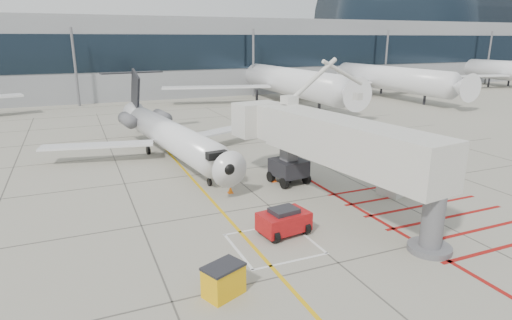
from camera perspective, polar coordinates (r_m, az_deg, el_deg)
name	(u,v)px	position (r m, az deg, el deg)	size (l,w,h in m)	color
ground_plane	(298,230)	(24.37, 5.63, -9.25)	(260.00, 260.00, 0.00)	gray
regional_jet	(177,124)	(36.11, -10.45, 4.80)	(21.40, 26.99, 7.07)	white
jet_bridge	(346,151)	(26.41, 11.91, 1.14)	(8.88, 18.75, 7.50)	silver
pushback_tug	(284,220)	(23.54, 3.72, -8.03)	(2.69, 1.68, 1.57)	#AC1013
spill_bin	(224,280)	(18.41, -4.35, -15.67)	(1.60, 1.07, 1.38)	#E6A80C
baggage_cart	(293,172)	(32.35, 5.01, -1.60)	(1.99, 1.26, 1.26)	slate
ground_power_unit	(398,178)	(31.08, 18.39, -2.26)	(2.70, 1.58, 2.14)	beige
cone_nose	(230,189)	(29.69, -3.43, -3.94)	(0.37, 0.37, 0.52)	orange
cone_side	(274,178)	(31.95, 2.40, -2.44)	(0.40, 0.40, 0.56)	#DF480B
terminal_building	(178,55)	(91.70, -10.32, 13.57)	(180.00, 28.00, 14.00)	gray
terminal_glass_band	(197,52)	(78.06, -7.93, 14.04)	(180.00, 0.10, 6.00)	black
terminal_dome	(410,24)	(120.45, 19.87, 16.74)	(40.00, 28.00, 28.00)	black
bg_aircraft_c	(280,63)	(72.87, 3.19, 12.83)	(38.76, 43.07, 12.92)	silver
bg_aircraft_d	(377,62)	(83.67, 15.88, 12.50)	(37.37, 41.52, 12.46)	silver
bg_aircraft_e	(511,58)	(109.48, 30.91, 11.61)	(37.89, 42.10, 12.63)	silver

